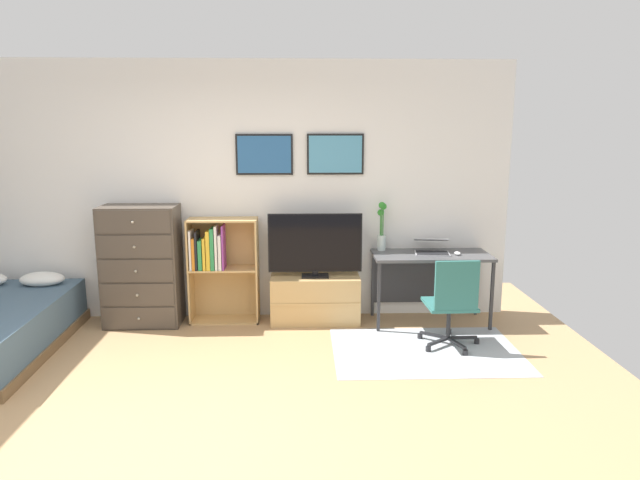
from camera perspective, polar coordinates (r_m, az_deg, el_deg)
name	(u,v)px	position (r m, az deg, el deg)	size (l,w,h in m)	color
ground_plane	(178,428)	(4.24, -13.87, -17.70)	(7.20, 7.20, 0.00)	tan
wall_back_with_posters	(221,191)	(6.15, -9.76, 4.78)	(6.12, 0.09, 2.70)	white
area_rug	(426,351)	(5.46, 10.44, -10.74)	(1.70, 1.20, 0.01)	#B2B7BC
dresser	(142,266)	(6.17, -17.27, -2.47)	(0.77, 0.46, 1.24)	#4C4238
bookshelf	(217,262)	(6.08, -10.16, -2.12)	(0.72, 0.30, 1.10)	tan
tv_stand	(315,299)	(6.07, -0.49, -5.86)	(0.93, 0.41, 0.49)	tan
television	(315,245)	(5.90, -0.49, -0.52)	(0.97, 0.16, 0.66)	black
desk	(429,265)	(6.12, 10.79, -2.48)	(1.20, 0.56, 0.74)	#4C4C4F
office_chair	(452,301)	(5.42, 13.00, -5.91)	(0.56, 0.58, 0.86)	#232326
laptop	(432,247)	(6.06, 11.03, -0.67)	(0.39, 0.42, 0.15)	#B7B7BC
computer_mouse	(457,253)	(6.02, 13.49, -1.29)	(0.06, 0.10, 0.03)	silver
bamboo_vase	(382,227)	(6.07, 6.14, 1.25)	(0.09, 0.11, 0.52)	silver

